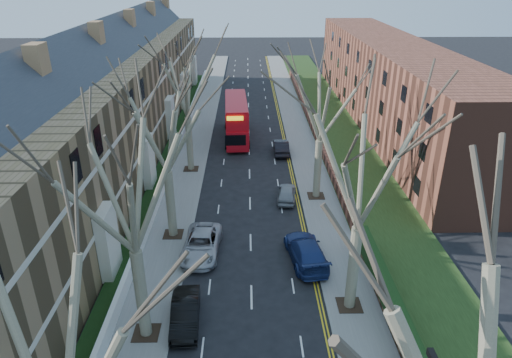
{
  "coord_description": "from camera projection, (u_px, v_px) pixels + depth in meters",
  "views": [
    {
      "loc": [
        -0.15,
        -12.87,
        18.06
      ],
      "look_at": [
        0.46,
        18.52,
        3.4
      ],
      "focal_mm": 32.0,
      "sensor_mm": 36.0,
      "label": 1
    }
  ],
  "objects": [
    {
      "name": "pavement_right",
      "position": [
        299.0,
        132.0,
        54.71
      ],
      "size": [
        3.0,
        102.0,
        0.12
      ],
      "primitive_type": "cube",
      "color": "slate",
      "rests_on": "ground"
    },
    {
      "name": "tree_left_far",
      "position": [
        163.0,
        115.0,
        29.79
      ],
      "size": [
        10.15,
        10.15,
        14.22
      ],
      "color": "#766F54",
      "rests_on": "ground"
    },
    {
      "name": "car_right_far",
      "position": [
        281.0,
        147.0,
        48.3
      ],
      "size": [
        1.52,
        4.34,
        1.43
      ],
      "primitive_type": "imported",
      "rotation": [
        0.0,
        0.0,
        3.14
      ],
      "color": "black",
      "rests_on": "ground"
    },
    {
      "name": "car_right_near",
      "position": [
        306.0,
        251.0,
        30.51
      ],
      "size": [
        2.91,
        5.65,
        1.57
      ],
      "primitive_type": "imported",
      "rotation": [
        0.0,
        0.0,
        3.28
      ],
      "color": "navy",
      "rests_on": "ground"
    },
    {
      "name": "front_wall_left",
      "position": [
        175.0,
        153.0,
        46.99
      ],
      "size": [
        0.3,
        78.0,
        1.0
      ],
      "color": "white",
      "rests_on": "ground"
    },
    {
      "name": "car_right_mid",
      "position": [
        287.0,
        193.0,
        38.63
      ],
      "size": [
        2.0,
        3.98,
        1.3
      ],
      "primitive_type": "imported",
      "rotation": [
        0.0,
        0.0,
        3.02
      ],
      "color": "gray",
      "rests_on": "ground"
    },
    {
      "name": "car_left_far",
      "position": [
        201.0,
        244.0,
        31.34
      ],
      "size": [
        2.74,
        5.41,
        1.47
      ],
      "primitive_type": "imported",
      "rotation": [
        0.0,
        0.0,
        -0.06
      ],
      "color": "#ACACB2",
      "rests_on": "ground"
    },
    {
      "name": "tree_right_far",
      "position": [
        322.0,
        92.0,
        35.42
      ],
      "size": [
        10.15,
        10.15,
        14.22
      ],
      "color": "#766F54",
      "rests_on": "ground"
    },
    {
      "name": "tree_left_near",
      "position": [
        35.0,
        355.0,
        11.8
      ],
      "size": [
        9.8,
        9.8,
        13.73
      ],
      "color": "#766F54",
      "rests_on": "ground"
    },
    {
      "name": "tree_left_mid",
      "position": [
        125.0,
        174.0,
        20.6
      ],
      "size": [
        10.5,
        10.5,
        14.71
      ],
      "color": "#766F54",
      "rests_on": "ground"
    },
    {
      "name": "tree_right_mid",
      "position": [
        366.0,
        155.0,
        22.61
      ],
      "size": [
        10.5,
        10.5,
        14.71
      ],
      "color": "#766F54",
      "rests_on": "ground"
    },
    {
      "name": "tree_left_dist",
      "position": [
        185.0,
        72.0,
        40.53
      ],
      "size": [
        10.5,
        10.5,
        14.71
      ],
      "color": "#766F54",
      "rests_on": "ground"
    },
    {
      "name": "grass_verge_right",
      "position": [
        336.0,
        131.0,
        54.76
      ],
      "size": [
        6.0,
        102.0,
        0.06
      ],
      "color": "#1D3212",
      "rests_on": "ground"
    },
    {
      "name": "terrace_left",
      "position": [
        110.0,
        107.0,
        44.81
      ],
      "size": [
        9.7,
        78.0,
        13.6
      ],
      "color": "olive",
      "rests_on": "ground"
    },
    {
      "name": "flats_right",
      "position": [
        389.0,
        83.0,
        56.46
      ],
      "size": [
        13.97,
        54.0,
        10.0
      ],
      "color": "brown",
      "rests_on": "ground"
    },
    {
      "name": "car_left_mid",
      "position": [
        185.0,
        313.0,
        25.16
      ],
      "size": [
        1.73,
        4.34,
        1.4
      ],
      "primitive_type": "imported",
      "rotation": [
        0.0,
        0.0,
        0.06
      ],
      "color": "black",
      "rests_on": "ground"
    },
    {
      "name": "pavement_left",
      "position": [
        199.0,
        132.0,
        54.5
      ],
      "size": [
        3.0,
        102.0,
        0.12
      ],
      "primitive_type": "cube",
      "color": "slate",
      "rests_on": "ground"
    },
    {
      "name": "double_decker_bus",
      "position": [
        236.0,
        120.0,
        51.87
      ],
      "size": [
        3.05,
        10.7,
        4.45
      ],
      "rotation": [
        0.0,
        0.0,
        3.19
      ],
      "color": "red",
      "rests_on": "ground"
    }
  ]
}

